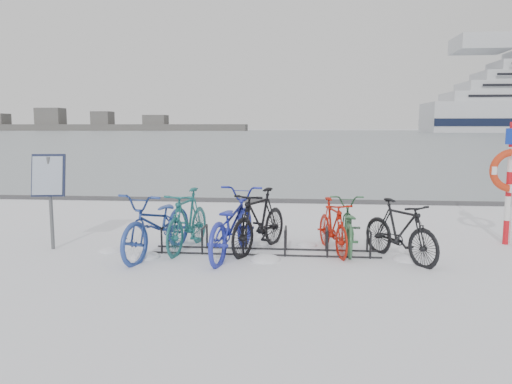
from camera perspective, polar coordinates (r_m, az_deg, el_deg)
name	(u,v)px	position (r m, az deg, el deg)	size (l,w,h in m)	color
ground	(265,253)	(8.87, 1.03, -6.95)	(900.00, 900.00, 0.00)	white
ice_sheet	(302,133)	(163.58, 5.24, 6.68)	(400.00, 298.00, 0.02)	#95A0A8
quay_edge	(280,201)	(14.64, 2.81, -1.02)	(400.00, 0.25, 0.10)	#3F3F42
bike_rack	(265,243)	(8.83, 1.04, -5.82)	(4.00, 0.48, 0.46)	black
info_board	(49,181)	(9.63, -22.60, 1.16)	(0.61, 0.31, 1.73)	#595B5E
lifebuoy_station	(512,171)	(10.35, 27.19, 2.17)	(0.80, 0.23, 4.17)	red
shoreline	(82,126)	(295.26, -19.27, 7.18)	(180.00, 12.00, 9.50)	#4D4D4D
bike_0	(159,221)	(8.81, -11.06, -3.33)	(0.77, 2.21, 1.16)	#274191
bike_1	(187,218)	(9.11, -7.84, -3.00)	(0.53, 1.88, 1.13)	#1D6261
bike_2	(231,222)	(8.61, -2.83, -3.39)	(0.78, 2.24, 1.18)	#242EA8
bike_3	(259,219)	(8.92, 0.38, -3.10)	(0.54, 1.91, 1.15)	black
bike_4	(333,225)	(8.94, 8.77, -3.69)	(0.46, 1.64, 0.98)	#AC1709
bike_5	(348,223)	(9.19, 10.43, -3.53)	(0.63, 1.81, 0.95)	#356941
bike_6	(400,229)	(8.66, 16.14, -4.06)	(0.49, 1.74, 1.04)	black
snow_drifts	(275,256)	(8.64, 2.14, -7.35)	(5.97, 1.57, 0.18)	white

